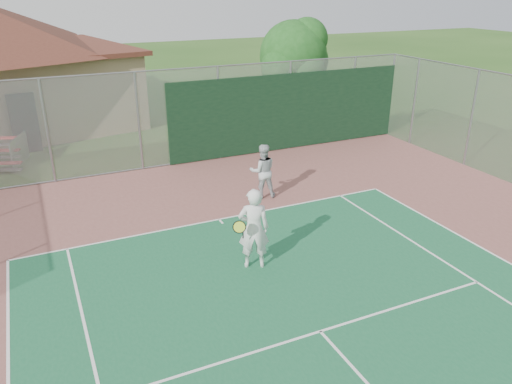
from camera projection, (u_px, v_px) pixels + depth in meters
back_fence at (222, 116)px, 18.68m from camera, size 20.08×0.11×3.53m
side_fence_right at (471, 119)px, 17.95m from camera, size 0.08×9.00×3.50m
tree at (295, 57)px, 22.27m from camera, size 3.53×3.35×4.93m
player_white_front at (254, 229)px, 11.51m from camera, size 1.08×0.78×1.98m
player_grey_back at (263, 172)px, 15.46m from camera, size 0.96×0.83×1.71m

